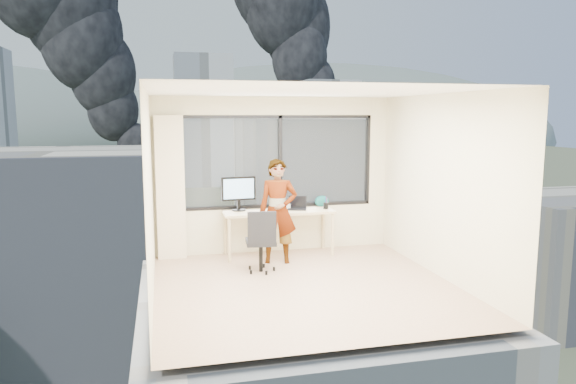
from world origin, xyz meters
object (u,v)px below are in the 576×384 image
object	(u,v)px
person	(278,211)
chair	(261,240)
laptop	(297,204)
handbag	(322,201)
game_console	(280,206)
monitor	(239,194)
desk	(279,233)

from	to	relation	value
person	chair	bearing A→B (deg)	-116.92
laptop	handbag	world-z (taller)	laptop
chair	handbag	xyz separation A→B (m)	(1.26, 1.05, 0.37)
handbag	person	bearing A→B (deg)	-149.23
laptop	game_console	bearing A→B (deg)	157.31
game_console	laptop	world-z (taller)	laptop
person	monitor	distance (m)	0.80
chair	handbag	distance (m)	1.68
desk	monitor	xyz separation A→B (m)	(-0.64, 0.14, 0.66)
desk	laptop	xyz separation A→B (m)	(0.32, 0.02, 0.47)
game_console	handbag	size ratio (longest dim) A/B	1.33
chair	game_console	xyz separation A→B (m)	(0.53, 1.08, 0.31)
game_console	laptop	bearing A→B (deg)	-33.29
person	monitor	size ratio (longest dim) A/B	2.89
person	handbag	size ratio (longest dim) A/B	6.64
chair	monitor	distance (m)	1.16
chair	person	size ratio (longest dim) A/B	0.59
desk	chair	xyz separation A→B (m)	(-0.46, -0.85, 0.10)
desk	game_console	world-z (taller)	game_console
monitor	game_console	xyz separation A→B (m)	(0.71, 0.09, -0.24)
chair	person	xyz separation A→B (m)	(0.36, 0.44, 0.34)
person	handbag	xyz separation A→B (m)	(0.90, 0.61, 0.03)
person	laptop	world-z (taller)	person
person	monitor	bearing A→B (deg)	145.99
desk	handbag	xyz separation A→B (m)	(0.80, 0.20, 0.47)
desk	handbag	distance (m)	0.95
desk	handbag	size ratio (longest dim) A/B	7.32
chair	game_console	size ratio (longest dim) A/B	2.92
desk	person	world-z (taller)	person
desk	chair	world-z (taller)	chair
handbag	chair	bearing A→B (deg)	-143.62
game_console	handbag	world-z (taller)	handbag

